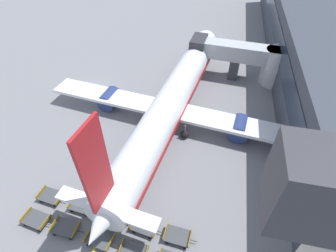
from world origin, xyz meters
name	(u,v)px	position (x,y,z in m)	size (l,w,h in m)	color
ground_plane	(92,88)	(0.00, 0.00, 0.00)	(500.00, 500.00, 0.00)	gray
jet_bridge	(249,59)	(25.49, 8.62, 3.89)	(16.94, 5.74, 6.41)	#B2B5BA
airplane	(172,101)	(14.85, -4.73, 3.05)	(36.71, 43.49, 13.92)	white
baggage_dolly_row_near_col_a	(36,219)	(4.74, -23.69, 0.48)	(3.32, 2.04, 0.92)	#424449
baggage_dolly_row_near_col_b	(66,228)	(8.10, -23.86, 0.48)	(3.26, 1.88, 0.92)	#424449
baggage_dolly_row_near_col_c	(100,239)	(11.86, -24.21, 0.48)	(3.33, 2.07, 0.92)	#424449
baggage_dolly_row_near_col_d	(134,251)	(15.38, -24.62, 0.48)	(3.26, 1.87, 0.92)	#424449
baggage_dolly_row_mid_a_col_a	(51,196)	(4.78, -20.93, 0.48)	(3.30, 1.99, 0.92)	#424449
baggage_dolly_row_mid_a_col_b	(82,206)	(8.64, -21.25, 0.48)	(3.30, 1.97, 0.92)	#424449
baggage_dolly_row_mid_a_col_c	(112,214)	(12.07, -21.51, 0.48)	(3.32, 2.04, 0.92)	#424449
baggage_dolly_row_mid_a_col_d	(145,226)	(15.73, -22.05, 0.48)	(3.32, 2.05, 0.92)	#424449
baggage_dolly_row_mid_a_col_e	(177,236)	(19.10, -22.33, 0.48)	(3.28, 1.93, 0.92)	#424449
stand_guidance_stripe	(142,162)	(13.00, -13.84, 0.00)	(4.40, 31.71, 0.01)	yellow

